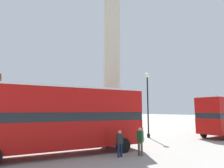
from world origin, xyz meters
TOP-DOWN VIEW (x-y plane):
  - ground_plane at (0.00, 0.00)m, footprint 200.00×200.00m
  - monument_column at (0.00, 0.00)m, footprint 4.76×4.76m
  - bus_b at (-7.48, -5.75)m, footprint 11.14×3.45m
  - street_lamp at (3.01, -2.49)m, footprint 0.50×0.50m
  - pedestrian_near_lamp at (-3.30, -8.53)m, footprint 0.23×0.47m
  - pedestrian_by_plinth at (-4.64, -8.16)m, footprint 0.44×0.23m

SIDE VIEW (x-z plane):
  - ground_plane at x=0.00m, z-range 0.00..0.00m
  - pedestrian_by_plinth at x=-4.64m, z-range 0.08..1.69m
  - pedestrian_near_lamp at x=-3.30m, z-range 0.12..1.87m
  - bus_b at x=-7.48m, z-range 0.23..4.62m
  - street_lamp at x=3.01m, z-range 0.84..7.78m
  - monument_column at x=0.00m, z-range -2.82..19.71m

